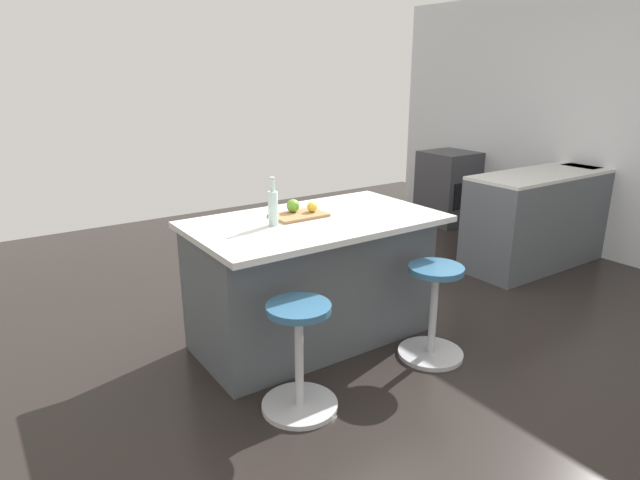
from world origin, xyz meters
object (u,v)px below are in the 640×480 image
Objects in this scene: kitchen_island at (312,279)px; apple_yellow at (312,207)px; water_bottle at (273,207)px; oven_range at (448,187)px; apple_green at (293,206)px; stool_middle at (299,361)px; stool_by_window at (433,315)px; cutting_board at (299,215)px.

kitchen_island is 23.11× the size of apple_yellow.
water_bottle reaches higher than apple_yellow.
apple_green reaches higher than oven_range.
stool_middle is (3.67, 2.31, -0.14)m from oven_range.
oven_range is 1.38× the size of stool_middle.
kitchen_island is at bearing -51.46° from stool_by_window.
stool_by_window is 1.79× the size of cutting_board.
apple_green is at bearing -52.62° from stool_by_window.
kitchen_island is 0.47m from cutting_board.
cutting_board reaches higher than oven_range.
apple_yellow is (-0.11, 0.07, -0.01)m from apple_green.
water_bottle is at bearing 12.74° from apple_yellow.
stool_middle is 1.79× the size of cutting_board.
apple_yellow reaches higher than cutting_board.
apple_green reaches higher than stool_by_window.
water_bottle is at bearing -108.66° from stool_middle.
stool_by_window is 8.89× the size of apple_yellow.
stool_by_window is at bearing 129.47° from cutting_board.
water_bottle is at bearing 19.31° from cutting_board.
cutting_board is (0.59, -0.72, 0.61)m from stool_by_window.
stool_middle is 0.99m from water_bottle.
cutting_board is at bearing -160.69° from water_bottle.
water_bottle reaches higher than stool_middle.
stool_by_window and stool_middle have the same top height.
stool_middle is at bearing 51.68° from apple_yellow.
cutting_board is at bearing -3.63° from apple_yellow.
stool_by_window is (2.62, 2.31, -0.14)m from oven_range.
stool_by_window is 1.12m from cutting_board.
apple_yellow is (-0.04, -0.05, 0.50)m from kitchen_island.
oven_range is at bearing -138.57° from stool_by_window.
oven_range is at bearing -154.60° from apple_green.
water_bottle is (0.24, 0.09, 0.11)m from cutting_board.
stool_by_window is at bearing 180.00° from stool_middle.
oven_range is at bearing -152.79° from apple_yellow.
cutting_board is at bearing -41.73° from kitchen_island.
kitchen_island is (3.15, 1.65, 0.01)m from oven_range.
cutting_board reaches higher than stool_by_window.
apple_green is at bearing -85.19° from cutting_board.
water_bottle is (0.24, 0.15, 0.06)m from apple_green.
stool_middle is 1.12m from apple_yellow.
stool_by_window is 1.05m from stool_middle.
stool_by_window is 1.09m from apple_yellow.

